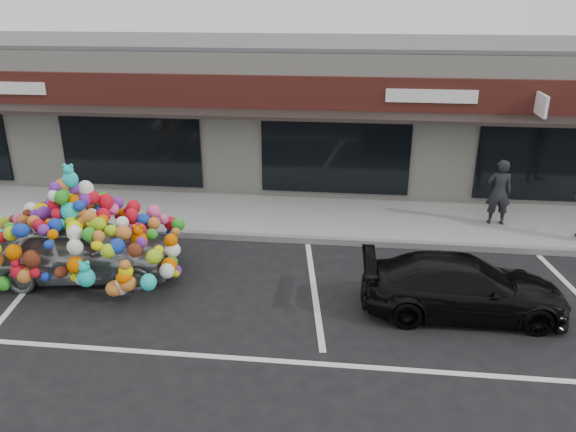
# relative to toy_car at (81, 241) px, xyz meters

# --- Properties ---
(ground) EXTENTS (90.00, 90.00, 0.00)m
(ground) POSITION_rel_toy_car_xyz_m (2.15, -0.22, -0.83)
(ground) COLOR black
(ground) RESTS_ON ground
(shop_building) EXTENTS (24.00, 7.20, 4.31)m
(shop_building) POSITION_rel_toy_car_xyz_m (2.15, 8.22, 1.34)
(shop_building) COLOR silver
(shop_building) RESTS_ON ground
(sidewalk) EXTENTS (26.00, 3.00, 0.15)m
(sidewalk) POSITION_rel_toy_car_xyz_m (2.15, 3.78, -0.75)
(sidewalk) COLOR gray
(sidewalk) RESTS_ON ground
(kerb) EXTENTS (26.00, 0.18, 0.16)m
(kerb) POSITION_rel_toy_car_xyz_m (2.15, 2.28, -0.75)
(kerb) COLOR slate
(kerb) RESTS_ON ground
(parking_stripe_left) EXTENTS (0.73, 4.37, 0.01)m
(parking_stripe_left) POSITION_rel_toy_car_xyz_m (-1.05, -0.02, -0.82)
(parking_stripe_left) COLOR silver
(parking_stripe_left) RESTS_ON ground
(parking_stripe_mid) EXTENTS (0.73, 4.37, 0.01)m
(parking_stripe_mid) POSITION_rel_toy_car_xyz_m (4.95, -0.02, -0.82)
(parking_stripe_mid) COLOR silver
(parking_stripe_mid) RESTS_ON ground
(lane_line) EXTENTS (14.00, 0.12, 0.01)m
(lane_line) POSITION_rel_toy_car_xyz_m (4.15, -2.52, -0.82)
(lane_line) COLOR silver
(lane_line) RESTS_ON ground
(toy_car) EXTENTS (2.85, 4.41, 2.43)m
(toy_car) POSITION_rel_toy_car_xyz_m (0.00, 0.00, 0.00)
(toy_car) COLOR gray
(toy_car) RESTS_ON ground
(black_sedan) EXTENTS (1.62, 3.85, 1.11)m
(black_sedan) POSITION_rel_toy_car_xyz_m (7.80, -0.60, -0.27)
(black_sedan) COLOR black
(black_sedan) RESTS_ON ground
(pedestrian_a) EXTENTS (0.63, 0.42, 1.70)m
(pedestrian_a) POSITION_rel_toy_car_xyz_m (9.36, 3.72, 0.17)
(pedestrian_a) COLOR black
(pedestrian_a) RESTS_ON sidewalk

